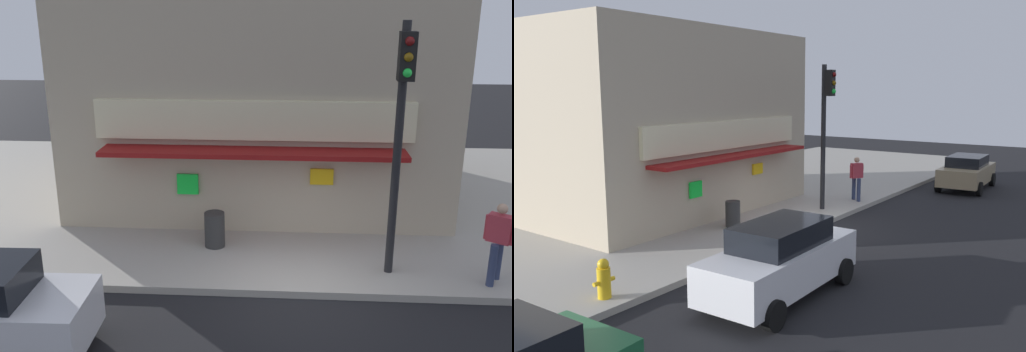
# 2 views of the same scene
# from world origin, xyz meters

# --- Properties ---
(ground_plane) EXTENTS (63.33, 63.33, 0.00)m
(ground_plane) POSITION_xyz_m (0.00, 0.00, 0.00)
(ground_plane) COLOR black
(sidewalk) EXTENTS (42.22, 12.25, 0.17)m
(sidewalk) POSITION_xyz_m (0.00, 6.13, 0.08)
(sidewalk) COLOR #A39E93
(sidewalk) RESTS_ON ground_plane
(corner_building) EXTENTS (10.38, 8.53, 6.66)m
(corner_building) POSITION_xyz_m (-1.16, 6.94, 3.50)
(corner_building) COLOR tan
(corner_building) RESTS_ON sidewalk
(traffic_light) EXTENTS (0.32, 0.58, 5.43)m
(traffic_light) POSITION_xyz_m (2.00, 0.96, 3.64)
(traffic_light) COLOR black
(traffic_light) RESTS_ON sidewalk
(trash_can) EXTENTS (0.50, 0.50, 0.87)m
(trash_can) POSITION_xyz_m (-2.05, 2.16, 0.60)
(trash_can) COLOR #2D2D2D
(trash_can) RESTS_ON sidewalk
(pedestrian) EXTENTS (0.56, 0.56, 1.80)m
(pedestrian) POSITION_xyz_m (4.17, 0.70, 1.17)
(pedestrian) COLOR navy
(pedestrian) RESTS_ON sidewalk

